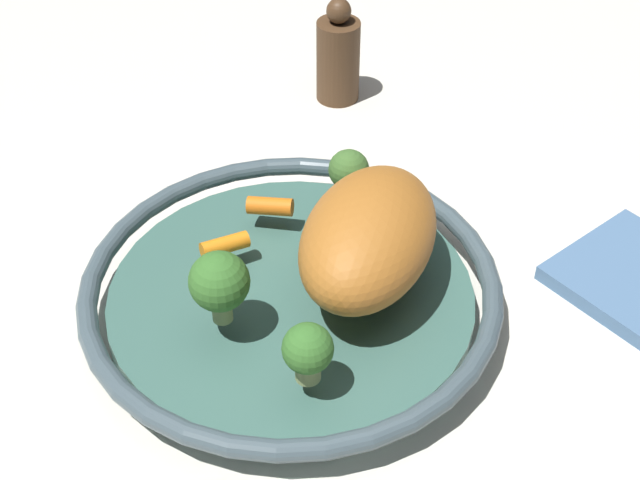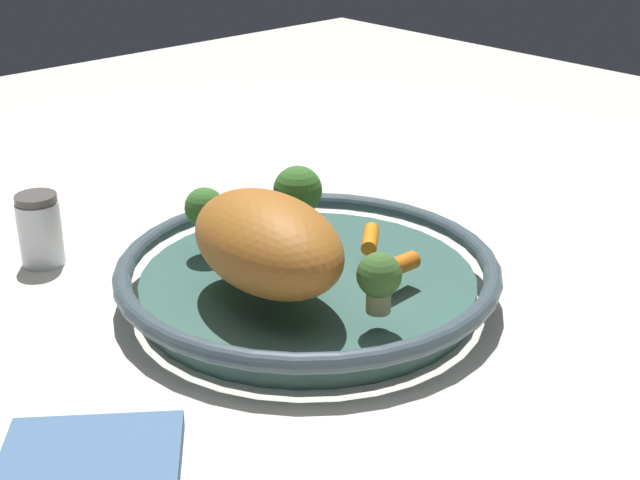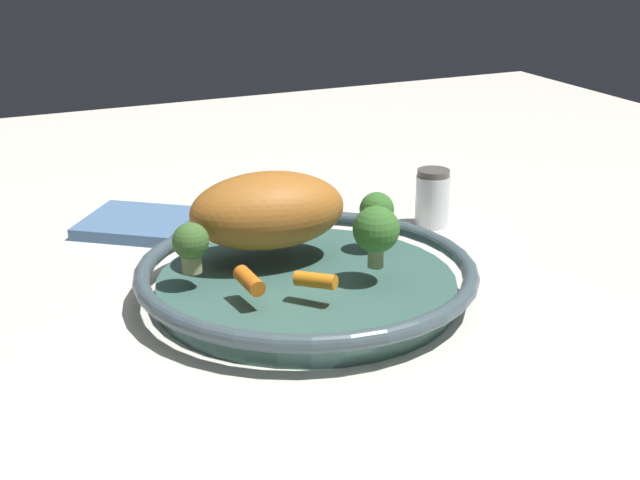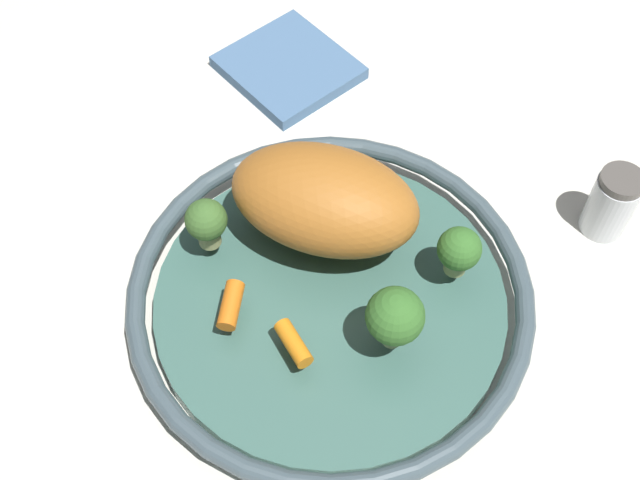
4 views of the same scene
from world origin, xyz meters
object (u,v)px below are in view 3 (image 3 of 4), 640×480
Objects in this scene: broccoli_floret_mid at (376,231)px; salt_shaker at (432,198)px; baby_carrot_back at (249,281)px; serving_bowl at (306,280)px; broccoli_floret_small at (191,244)px; baby_carrot_center at (316,280)px; dish_towel at (138,223)px; broccoli_floret_edge at (377,211)px; roast_chicken_piece at (267,210)px.

broccoli_floret_mid is 0.26m from salt_shaker.
salt_shaker is at bearing -149.85° from baby_carrot_back.
broccoli_floret_small is at bearing -12.45° from serving_bowl.
baby_carrot_center is at bearing 16.33° from broccoli_floret_mid.
broccoli_floret_small is at bearing -42.46° from baby_carrot_center.
dish_towel is at bearing -63.71° from broccoli_floret_mid.
broccoli_floret_small reaches higher than salt_shaker.
baby_carrot_center is 0.32m from salt_shaker.
salt_shaker is 0.57× the size of dish_towel.
salt_shaker is (-0.23, -0.14, 0.01)m from serving_bowl.
broccoli_floret_mid reaches higher than baby_carrot_center.
baby_carrot_back is 0.32× the size of dish_towel.
salt_shaker is 0.36m from dish_towel.
serving_bowl is at bearing -153.26° from baby_carrot_back.
baby_carrot_back is (0.06, -0.02, 0.00)m from baby_carrot_center.
broccoli_floret_edge is at bearing -118.51° from broccoli_floret_mid.
baby_carrot_back is 0.36m from salt_shaker.
broccoli_floret_edge reaches higher than baby_carrot_back.
baby_carrot_back is 0.56× the size of salt_shaker.
baby_carrot_back is 0.08m from broccoli_floret_small.
broccoli_floret_edge is 0.78× the size of broccoli_floret_mid.
baby_carrot_back is 0.64× the size of broccoli_floret_mid.
roast_chicken_piece reaches higher than baby_carrot_back.
serving_bowl is at bearing 21.26° from broccoli_floret_edge.
serving_bowl is 0.07m from baby_carrot_center.
baby_carrot_back is 0.81× the size of broccoli_floret_edge.
broccoli_floret_edge is at bearing -156.32° from baby_carrot_back.
dish_towel is (0.20, -0.24, -0.06)m from broccoli_floret_edge.
broccoli_floret_mid is at bearing 127.15° from roast_chicken_piece.
roast_chicken_piece is at bearing -120.71° from baby_carrot_back.
baby_carrot_back is at bearing 59.29° from roast_chicken_piece.
baby_carrot_center is at bearing 103.65° from dish_towel.
baby_carrot_center is 0.81× the size of broccoli_floret_small.
broccoli_floret_small is at bearing -20.62° from broccoli_floret_mid.
serving_bowl is 2.73× the size of dish_towel.
baby_carrot_center is 0.08m from broccoli_floret_mid.
roast_chicken_piece reaches higher than broccoli_floret_small.
roast_chicken_piece is at bearing -159.49° from broccoli_floret_small.
salt_shaker is (-0.13, -0.10, -0.03)m from broccoli_floret_edge.
baby_carrot_back is at bearing 23.68° from broccoli_floret_edge.
dish_towel is at bearing -50.47° from broccoli_floret_edge.
roast_chicken_piece reaches higher than serving_bowl.
baby_carrot_center is at bearing 38.89° from salt_shaker.
baby_carrot_back is at bearing 26.74° from serving_bowl.
dish_towel is (0.33, -0.14, -0.03)m from salt_shaker.
baby_carrot_back is 0.14m from broccoli_floret_mid.
dish_towel is (-0.01, -0.26, -0.06)m from broccoli_floret_small.
broccoli_floret_mid is at bearing -163.67° from baby_carrot_center.
serving_bowl reaches higher than dish_towel.
salt_shaker is (-0.34, -0.12, -0.03)m from broccoli_floret_small.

